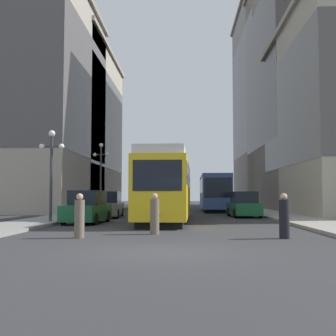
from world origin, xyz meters
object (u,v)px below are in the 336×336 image
streetcar (167,186)px  lamp_post_left_near (51,161)px  parked_car_left_near (87,208)px  transit_bus (214,191)px  pedestrian_crossing_far (284,217)px  parked_car_right_far (244,205)px  lamp_post_left_far (101,167)px  pedestrian_on_sidewalk (155,215)px  pedestrian_crossing_near (79,217)px  parked_car_left_mid (108,205)px

streetcar → lamp_post_left_near: lamp_post_left_near is taller
parked_car_left_near → lamp_post_left_near: lamp_post_left_near is taller
transit_bus → pedestrian_crossing_far: size_ratio=7.19×
streetcar → parked_car_left_near: streetcar is taller
streetcar → parked_car_right_far: 6.99m
pedestrian_crossing_far → lamp_post_left_far: bearing=101.8°
parked_car_left_near → streetcar: bearing=31.9°
transit_bus → pedestrian_on_sidewalk: (-4.11, -24.21, -1.19)m
parked_car_left_near → pedestrian_crossing_near: 8.08m
transit_bus → lamp_post_left_far: size_ratio=1.95×
parked_car_left_near → lamp_post_left_near: 3.28m
parked_car_left_mid → lamp_post_left_far: size_ratio=0.84×
transit_bus → pedestrian_on_sidewalk: size_ratio=7.15×
pedestrian_crossing_near → parked_car_left_mid: bearing=81.6°
parked_car_right_far → lamp_post_left_far: (-11.55, 6.08, 3.20)m
parked_car_right_far → lamp_post_left_far: lamp_post_left_far is taller
transit_bus → parked_car_left_mid: bearing=-124.8°
streetcar → transit_bus: size_ratio=1.20×
lamp_post_left_near → transit_bus: bearing=60.9°
parked_car_right_far → pedestrian_crossing_near: parked_car_right_far is taller
pedestrian_on_sidewalk → lamp_post_left_near: size_ratio=0.33×
transit_bus → pedestrian_crossing_far: 25.69m
streetcar → pedestrian_on_sidewalk: size_ratio=8.61×
pedestrian_crossing_near → parked_car_right_far: bearing=46.5°
pedestrian_on_sidewalk → pedestrian_crossing_near: bearing=132.2°
transit_bus → parked_car_left_near: (-8.34, -17.85, -1.10)m
streetcar → parked_car_left_near: bearing=-149.9°
parked_car_left_mid → transit_bus: bearing=51.2°
streetcar → pedestrian_crossing_far: (4.63, -10.21, -1.34)m
transit_bus → parked_car_left_mid: size_ratio=2.32×
parked_car_left_mid → pedestrian_crossing_far: size_ratio=3.10×
streetcar → pedestrian_crossing_far: 11.29m
streetcar → parked_car_right_far: (5.26, 4.43, -1.26)m
pedestrian_on_sidewalk → lamp_post_left_near: bearing=58.1°
streetcar → pedestrian_on_sidewalk: (-0.15, -8.76, -1.34)m
parked_car_right_far → transit_bus: bearing=-86.6°
transit_bus → parked_car_left_near: bearing=-114.2°
pedestrian_on_sidewalk → parked_car_left_near: bearing=45.3°
streetcar → pedestrian_crossing_far: bearing=-64.2°
pedestrian_on_sidewalk → parked_car_left_mid: bearing=30.2°
parked_car_left_mid → parked_car_right_far: size_ratio=1.16×
pedestrian_on_sidewalk → streetcar: bearing=10.7°
lamp_post_left_far → parked_car_left_near: bearing=-81.6°
transit_bus → streetcar: bearing=-103.5°
streetcar → lamp_post_left_near: (-6.28, -2.93, 1.37)m
pedestrian_crossing_near → pedestrian_on_sidewalk: size_ratio=0.99×
streetcar → pedestrian_crossing_far: streetcar is taller
pedestrian_on_sidewalk → lamp_post_left_far: 20.48m
pedestrian_on_sidewalk → transit_bus: bearing=2.0°
transit_bus → pedestrian_crossing_far: bearing=-87.6°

